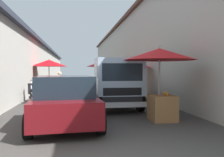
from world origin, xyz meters
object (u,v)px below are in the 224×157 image
at_px(hatchback_car, 64,100).
at_px(vendor_in_shade, 60,84).
at_px(fruit_stall_mid_lane, 49,67).
at_px(delivery_truck, 115,84).
at_px(fruit_stall_near_right, 160,64).
at_px(vendor_by_crates, 133,82).
at_px(fruit_stall_far_right, 129,68).
at_px(plastic_stool, 59,91).
at_px(fruit_stall_far_left, 103,67).
at_px(parked_scooter, 32,94).

distance_m(hatchback_car, vendor_in_shade, 6.02).
distance_m(fruit_stall_mid_lane, delivery_truck, 7.64).
bearing_deg(fruit_stall_near_right, fruit_stall_mid_lane, 26.37).
bearing_deg(vendor_by_crates, fruit_stall_far_right, 158.05).
xyz_separation_m(vendor_by_crates, plastic_stool, (0.34, 4.70, -0.55)).
height_order(fruit_stall_far_left, hatchback_car, fruit_stall_far_left).
distance_m(fruit_stall_far_left, plastic_stool, 5.06).
bearing_deg(fruit_stall_far_right, fruit_stall_mid_lane, 52.66).
relative_size(delivery_truck, vendor_by_crates, 3.22).
height_order(fruit_stall_mid_lane, parked_scooter, fruit_stall_mid_lane).
bearing_deg(vendor_in_shade, fruit_stall_far_right, -93.43).
xyz_separation_m(fruit_stall_near_right, hatchback_car, (-0.31, 3.07, -1.08)).
height_order(hatchback_car, vendor_by_crates, vendor_by_crates).
height_order(fruit_stall_near_right, delivery_truck, fruit_stall_near_right).
relative_size(fruit_stall_far_left, parked_scooter, 1.56).
distance_m(fruit_stall_mid_lane, parked_scooter, 4.43).
xyz_separation_m(fruit_stall_near_right, delivery_truck, (2.25, 1.09, -0.78)).
height_order(fruit_stall_far_left, parked_scooter, fruit_stall_far_left).
relative_size(fruit_stall_mid_lane, hatchback_car, 0.61).
distance_m(fruit_stall_near_right, delivery_truck, 2.62).
bearing_deg(fruit_stall_near_right, plastic_stool, 26.47).
distance_m(vendor_by_crates, parked_scooter, 6.30).
height_order(delivery_truck, plastic_stool, delivery_truck).
bearing_deg(fruit_stall_mid_lane, plastic_stool, -154.13).
distance_m(fruit_stall_far_left, delivery_truck, 8.99).
bearing_deg(fruit_stall_far_left, fruit_stall_mid_lane, 118.87).
bearing_deg(vendor_by_crates, vendor_in_shade, 109.01).
xyz_separation_m(fruit_stall_far_right, fruit_stall_mid_lane, (3.58, 4.69, 0.12)).
xyz_separation_m(fruit_stall_near_right, vendor_in_shade, (5.69, 3.58, -0.92)).
xyz_separation_m(fruit_stall_far_right, delivery_truck, (-3.21, 1.30, -0.71)).
relative_size(vendor_in_shade, plastic_stool, 3.61).
height_order(fruit_stall_far_right, delivery_truck, fruit_stall_far_right).
height_order(vendor_by_crates, vendor_in_shade, vendor_in_shade).
relative_size(fruit_stall_mid_lane, parked_scooter, 1.47).
bearing_deg(delivery_truck, fruit_stall_near_right, -154.08).
relative_size(vendor_by_crates, plastic_stool, 3.52).
distance_m(fruit_stall_near_right, hatchback_car, 3.26).
bearing_deg(fruit_stall_mid_lane, fruit_stall_far_right, -127.34).
bearing_deg(delivery_truck, parked_scooter, 55.43).
xyz_separation_m(fruit_stall_far_left, plastic_stool, (-3.61, 3.19, -1.55)).
height_order(hatchback_car, vendor_in_shade, vendor_in_shade).
distance_m(fruit_stall_near_right, fruit_stall_far_left, 11.20).
height_order(fruit_stall_far_right, plastic_stool, fruit_stall_far_right).
xyz_separation_m(fruit_stall_mid_lane, fruit_stall_near_right, (-9.04, -4.48, -0.06)).
distance_m(fruit_stall_far_left, parked_scooter, 7.78).
relative_size(fruit_stall_far_right, vendor_in_shade, 1.66).
height_order(fruit_stall_far_right, parked_scooter, fruit_stall_far_right).
bearing_deg(vendor_by_crates, fruit_stall_far_left, 20.95).
height_order(fruit_stall_mid_lane, delivery_truck, fruit_stall_mid_lane).
bearing_deg(hatchback_car, vendor_in_shade, 4.88).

